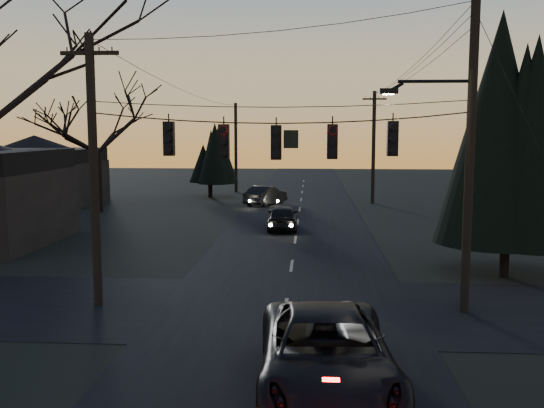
# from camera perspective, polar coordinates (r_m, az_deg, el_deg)

# --- Properties ---
(main_road) EXTENTS (8.00, 120.00, 0.02)m
(main_road) POSITION_cam_1_polar(r_m,az_deg,el_deg) (29.00, 2.11, -4.09)
(main_road) COLOR black
(main_road) RESTS_ON ground
(cross_road) EXTENTS (60.00, 7.00, 0.02)m
(cross_road) POSITION_cam_1_polar(r_m,az_deg,el_deg) (19.28, 1.29, -9.79)
(cross_road) COLOR black
(cross_road) RESTS_ON ground
(utility_pole_right) EXTENTS (5.00, 0.30, 10.00)m
(utility_pole_right) POSITION_cam_1_polar(r_m,az_deg,el_deg) (19.85, 17.60, -9.65)
(utility_pole_right) COLOR black
(utility_pole_right) RESTS_ON ground
(utility_pole_left) EXTENTS (1.80, 0.30, 8.50)m
(utility_pole_left) POSITION_cam_1_polar(r_m,az_deg,el_deg) (20.42, -16.01, -9.13)
(utility_pole_left) COLOR black
(utility_pole_left) RESTS_ON ground
(utility_pole_far_r) EXTENTS (1.80, 0.30, 8.50)m
(utility_pole_far_r) POSITION_cam_1_polar(r_m,az_deg,el_deg) (47.02, 9.43, 0.06)
(utility_pole_far_r) COLOR black
(utility_pole_far_r) RESTS_ON ground
(utility_pole_far_l) EXTENTS (0.30, 0.30, 8.00)m
(utility_pole_far_l) POSITION_cam_1_polar(r_m,az_deg,el_deg) (55.15, -3.39, 1.15)
(utility_pole_far_l) COLOR black
(utility_pole_far_l) RESTS_ON ground
(span_signal_assembly) EXTENTS (11.50, 0.44, 1.57)m
(span_signal_assembly) POSITION_cam_1_polar(r_m,az_deg,el_deg) (18.48, 0.58, 6.02)
(span_signal_assembly) COLOR black
(span_signal_assembly) RESTS_ON ground
(evergreen_right) EXTENTS (4.77, 4.77, 8.70)m
(evergreen_right) POSITION_cam_1_polar(r_m,az_deg,el_deg) (24.32, 21.46, 5.02)
(evergreen_right) COLOR black
(evergreen_right) RESTS_ON ground
(bare_tree_dist) EXTENTS (7.66, 7.66, 8.11)m
(bare_tree_dist) POSITION_cam_1_polar(r_m,az_deg,el_deg) (42.78, -16.13, 6.82)
(bare_tree_dist) COLOR black
(bare_tree_dist) RESTS_ON ground
(evergreen_dist) EXTENTS (3.33, 3.33, 5.50)m
(evergreen_dist) POSITION_cam_1_polar(r_m,az_deg,el_deg) (50.68, -5.86, 4.40)
(evergreen_dist) COLOR black
(evergreen_dist) RESTS_ON ground
(house_left_far) EXTENTS (9.00, 7.00, 5.20)m
(house_left_far) POSITION_cam_1_polar(r_m,az_deg,el_deg) (49.15, -21.36, 3.02)
(house_left_far) COLOR black
(house_left_far) RESTS_ON ground
(suv_near) EXTENTS (3.09, 6.22, 1.69)m
(suv_near) POSITION_cam_1_polar(r_m,az_deg,el_deg) (13.21, 5.14, -13.98)
(suv_near) COLOR black
(suv_near) RESTS_ON ground
(sedan_oncoming_a) EXTENTS (1.77, 4.17, 1.40)m
(sedan_oncoming_a) POSITION_cam_1_polar(r_m,az_deg,el_deg) (34.05, 1.01, -1.25)
(sedan_oncoming_a) COLOR black
(sedan_oncoming_a) RESTS_ON ground
(sedan_oncoming_b) EXTENTS (3.15, 4.54, 1.42)m
(sedan_oncoming_b) POSITION_cam_1_polar(r_m,az_deg,el_deg) (45.28, -0.59, 0.80)
(sedan_oncoming_b) COLOR black
(sedan_oncoming_b) RESTS_ON ground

